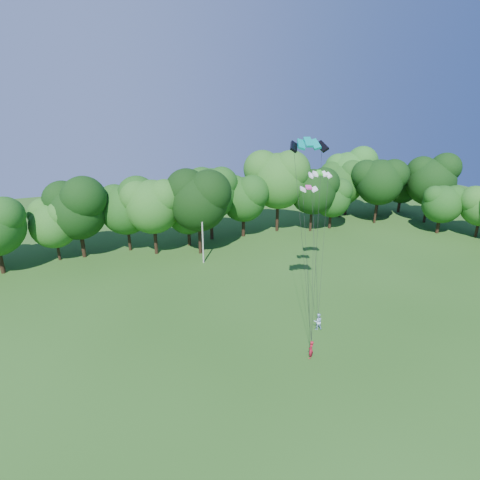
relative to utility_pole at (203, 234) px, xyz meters
name	(u,v)px	position (x,y,z in m)	size (l,w,h in m)	color
ground	(312,423)	(-2.00, -28.65, -4.05)	(160.00, 160.00, 0.00)	#214B14
utility_pole	(203,234)	(0.00, 0.00, 0.00)	(1.55, 0.46, 7.87)	#ADACA4
kite_flyer_left	(311,350)	(1.79, -22.79, -3.24)	(0.60, 0.39, 1.63)	#AF162B
kite_flyer_right	(318,321)	(4.84, -19.45, -3.22)	(0.81, 0.63, 1.66)	#B3D5F8
kite_teal	(308,142)	(2.24, -19.86, 13.44)	(2.99, 2.01, 0.70)	#048E82
kite_green	(320,173)	(9.39, -11.76, 9.33)	(2.56, 1.82, 0.44)	#2BE021
kite_pink	(309,187)	(7.27, -12.98, 8.19)	(1.94, 1.44, 0.32)	#DB3C99
tree_back_center	(198,199)	(0.69, 3.41, 3.89)	(8.75, 8.75, 12.73)	black
tree_back_east	(349,171)	(32.61, 11.11, 4.37)	(9.27, 9.27, 13.49)	black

